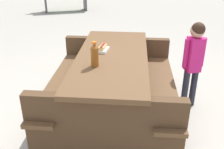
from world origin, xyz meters
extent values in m
plane|color=#ADA599|center=(0.00, 0.00, 0.00)|extent=(30.00, 30.00, 0.00)
cube|color=brown|center=(0.00, 0.00, 0.72)|extent=(1.80, 0.76, 0.05)
cube|color=brown|center=(0.00, 0.56, 0.43)|extent=(1.80, 0.28, 0.04)
cube|color=brown|center=(0.00, -0.56, 0.43)|extent=(1.80, 0.28, 0.04)
cube|color=#4D3520|center=(0.78, 0.00, 0.35)|extent=(0.10, 1.40, 0.70)
cube|color=#4D3520|center=(-0.78, 0.00, 0.35)|extent=(0.10, 1.40, 0.70)
cylinder|color=brown|center=(-0.29, 0.14, 0.85)|extent=(0.08, 0.08, 0.19)
cone|color=brown|center=(-0.29, 0.14, 0.96)|extent=(0.07, 0.07, 0.04)
cylinder|color=orange|center=(-0.29, 0.14, 0.99)|extent=(0.04, 0.04, 0.02)
cube|color=white|center=(0.13, 0.12, 0.77)|extent=(0.20, 0.14, 0.03)
cube|color=#D8B272|center=(0.13, 0.12, 0.80)|extent=(0.16, 0.08, 0.04)
cylinder|color=maroon|center=(0.13, 0.12, 0.82)|extent=(0.14, 0.05, 0.03)
ellipsoid|color=maroon|center=(0.13, 0.12, 0.83)|extent=(0.07, 0.04, 0.01)
cylinder|color=#262633|center=(0.27, -0.88, 0.24)|extent=(0.08, 0.08, 0.48)
cylinder|color=#262633|center=(0.30, -0.98, 0.24)|extent=(0.08, 0.08, 0.48)
cube|color=#D11E72|center=(0.28, -0.93, 0.69)|extent=(0.19, 0.20, 0.41)
cylinder|color=#D11E72|center=(0.25, -0.83, 0.71)|extent=(0.06, 0.06, 0.35)
cylinder|color=#D11E72|center=(0.31, -1.03, 0.71)|extent=(0.06, 0.06, 0.35)
sphere|color=tan|center=(0.28, -0.93, 0.97)|extent=(0.16, 0.16, 0.16)
sphere|color=#331E14|center=(0.27, -0.93, 0.99)|extent=(0.15, 0.15, 0.15)
cube|color=#4C4C51|center=(5.28, 2.48, 0.21)|extent=(0.36, 0.18, 0.41)
cube|color=#4C4C51|center=(5.68, 1.35, 0.21)|extent=(0.36, 0.18, 0.41)
camera|label=1|loc=(-2.65, -0.23, 1.81)|focal=42.59mm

